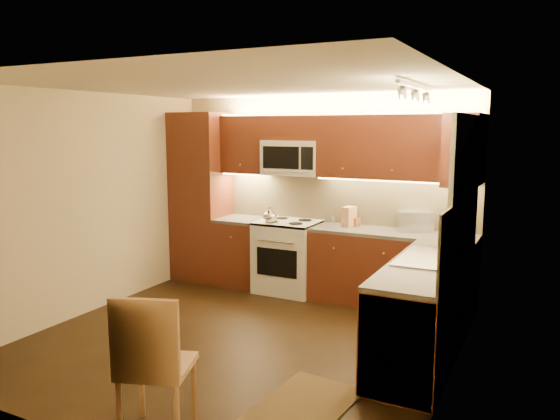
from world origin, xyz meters
The scene contains 37 objects.
floor centered at (0.00, 0.00, 0.00)m, with size 4.00×4.00×0.01m, color black.
ceiling centered at (0.00, 0.00, 2.50)m, with size 4.00×4.00×0.01m, color beige.
wall_back centered at (0.00, 2.00, 1.25)m, with size 4.00×0.01×2.50m, color beige.
wall_front centered at (0.00, -2.00, 1.25)m, with size 4.00×0.01×2.50m, color beige.
wall_left centered at (-2.00, 0.00, 1.25)m, with size 0.01×4.00×2.50m, color beige.
wall_right centered at (2.00, 0.00, 1.25)m, with size 0.01×4.00×2.50m, color beige.
pantry centered at (-1.65, 1.70, 1.15)m, with size 0.70×0.60×2.30m, color #431D0E.
base_cab_back_left centered at (-0.99, 1.70, 0.43)m, with size 0.62×0.60×0.86m, color #431D0E.
counter_back_left centered at (-0.99, 1.70, 0.88)m, with size 0.62×0.60×0.04m, color #32312E.
base_cab_back_right centered at (1.04, 1.70, 0.43)m, with size 1.92×0.60×0.86m, color #431D0E.
counter_back_right centered at (1.04, 1.70, 0.88)m, with size 1.92×0.60×0.04m, color #32312E.
base_cab_right centered at (1.70, 0.40, 0.43)m, with size 0.60×2.00×0.86m, color #431D0E.
counter_right centered at (1.70, 0.40, 0.88)m, with size 0.60×2.00×0.04m, color #32312E.
dishwasher centered at (1.70, -0.30, 0.43)m, with size 0.58×0.60×0.84m, color silver.
backsplash_back centered at (0.35, 1.99, 1.20)m, with size 3.30×0.02×0.60m, color tan.
backsplash_right centered at (1.99, 0.40, 1.20)m, with size 0.02×2.00×0.60m, color tan.
upper_cab_back_left centered at (-0.99, 1.82, 1.88)m, with size 0.62×0.35×0.75m, color #431D0E.
upper_cab_back_right centered at (1.04, 1.82, 1.88)m, with size 1.92×0.35×0.75m, color #431D0E.
upper_cab_bridge centered at (-0.30, 1.82, 2.09)m, with size 0.76×0.35×0.31m, color #431D0E.
upper_cab_right_corner centered at (1.82, 1.40, 1.88)m, with size 0.35×0.50×0.75m, color #431D0E.
stove centered at (-0.30, 1.68, 0.46)m, with size 0.76×0.65×0.92m, color silver, non-canonical shape.
microwave centered at (-0.30, 1.81, 1.72)m, with size 0.76×0.38×0.44m, color silver, non-canonical shape.
window_frame centered at (1.99, 0.55, 1.60)m, with size 0.03×1.44×1.24m, color silver.
window_blinds centered at (1.97, 0.55, 1.60)m, with size 0.02×1.36×1.16m, color silver.
sink centered at (1.70, 0.55, 0.98)m, with size 0.52×0.86×0.15m, color silver, non-canonical shape.
faucet centered at (1.88, 0.55, 1.05)m, with size 0.20×0.04×0.30m, color silver, non-canonical shape.
track_light_bar centered at (1.55, 0.40, 2.46)m, with size 0.04×1.20×0.03m, color silver.
kettle centered at (-0.46, 1.47, 1.02)m, with size 0.17×0.17×0.20m, color silver, non-canonical shape.
toaster_oven centered at (1.26, 1.87, 1.02)m, with size 0.39×0.29×0.24m, color silver.
knife_block centered at (0.47, 1.78, 1.02)m, with size 0.11×0.18×0.24m, color #AF784F.
spice_jar_a centered at (0.41, 1.94, 0.95)m, with size 0.05×0.05×0.10m, color silver.
spice_jar_b centered at (0.57, 1.87, 0.95)m, with size 0.05×0.05×0.10m, color brown.
spice_jar_c centered at (0.22, 1.91, 0.95)m, with size 0.04×0.04×0.10m, color silver.
spice_jar_d centered at (0.56, 1.82, 0.95)m, with size 0.05×0.05×0.11m, color #9E572F.
soap_bottle centered at (1.82, 1.14, 1.01)m, with size 0.10×0.10×0.22m, color silver.
rug centered at (1.10, -0.90, 0.01)m, with size 0.62×0.93×0.01m, color black.
dining_chair centered at (0.35, -1.70, 0.52)m, with size 0.46×0.46×1.04m, color #AF784F, non-canonical shape.
Camera 1 is at (2.67, -4.43, 2.11)m, focal length 34.71 mm.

